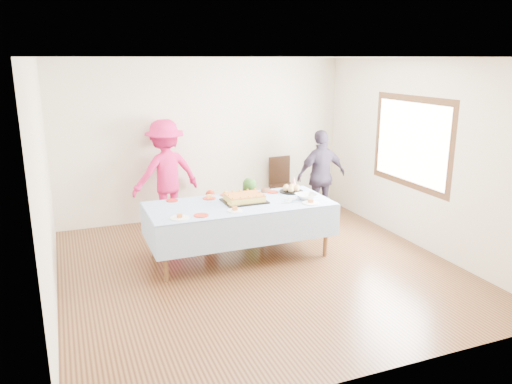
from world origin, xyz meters
TOP-DOWN VIEW (x-y plane):
  - ground at (0.00, 0.00)m, footprint 5.00×5.00m
  - room_walls at (0.05, 0.00)m, footprint 5.04×5.04m
  - party_table at (-0.10, 0.46)m, footprint 2.50×1.10m
  - birthday_cake at (-0.02, 0.51)m, footprint 0.58×0.45m
  - rolls_tray at (0.81, 0.73)m, footprint 0.35×0.35m
  - punch_bowl at (0.84, 0.32)m, footprint 0.29×0.29m
  - party_hat at (0.94, 0.92)m, footprint 0.11×0.11m
  - fork_pile at (0.55, 0.26)m, footprint 0.24×0.18m
  - plate_red_far_a at (-0.93, 0.91)m, footprint 0.16×0.16m
  - plate_red_far_b at (-0.42, 0.83)m, footprint 0.19×0.19m
  - plate_red_far_c at (-0.15, 0.91)m, footprint 0.16×0.16m
  - plate_red_far_d at (0.54, 0.81)m, footprint 0.16×0.16m
  - plate_red_near at (-0.74, 0.11)m, footprint 0.18×0.18m
  - plate_white_left at (-1.01, 0.11)m, footprint 0.23×0.23m
  - plate_white_mid at (-0.28, 0.14)m, footprint 0.20×0.20m
  - plate_white_right at (0.80, 0.10)m, footprint 0.23×0.23m
  - dining_chair at (1.37, 2.28)m, footprint 0.46×0.46m
  - toddler_left at (-0.28, 1.29)m, footprint 0.29×0.20m
  - toddler_mid at (0.44, 1.48)m, footprint 0.49×0.42m
  - toddler_right at (0.45, 0.90)m, footprint 0.50×0.46m
  - adult_left at (-0.75, 2.20)m, footprint 1.24×0.87m
  - adult_right at (1.74, 1.51)m, footprint 0.93×0.43m

SIDE VIEW (x-z plane):
  - ground at x=0.00m, z-range 0.00..0.00m
  - toddler_left at x=-0.28m, z-range 0.00..0.78m
  - toddler_right at x=0.45m, z-range 0.00..0.84m
  - toddler_mid at x=0.44m, z-range 0.00..0.85m
  - dining_chair at x=1.37m, z-range 0.05..1.03m
  - party_table at x=-0.10m, z-range 0.33..1.11m
  - adult_right at x=1.74m, z-range 0.00..1.55m
  - plate_red_far_a at x=-0.93m, z-range 0.78..0.79m
  - plate_red_far_b at x=-0.42m, z-range 0.78..0.79m
  - plate_red_far_c at x=-0.15m, z-range 0.78..0.79m
  - plate_red_far_d at x=0.54m, z-range 0.78..0.79m
  - plate_red_near at x=-0.74m, z-range 0.78..0.79m
  - plate_white_left at x=-1.01m, z-range 0.78..0.79m
  - plate_white_mid at x=-0.28m, z-range 0.78..0.79m
  - plate_white_right at x=0.80m, z-range 0.78..0.79m
  - fork_pile at x=0.55m, z-range 0.78..0.85m
  - punch_bowl at x=0.84m, z-range 0.78..0.85m
  - rolls_tray at x=0.81m, z-range 0.77..0.88m
  - birthday_cake at x=-0.02m, z-range 0.78..0.88m
  - adult_left at x=-0.75m, z-range 0.00..1.75m
  - party_hat at x=0.94m, z-range 0.78..0.97m
  - room_walls at x=0.05m, z-range 0.41..3.13m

